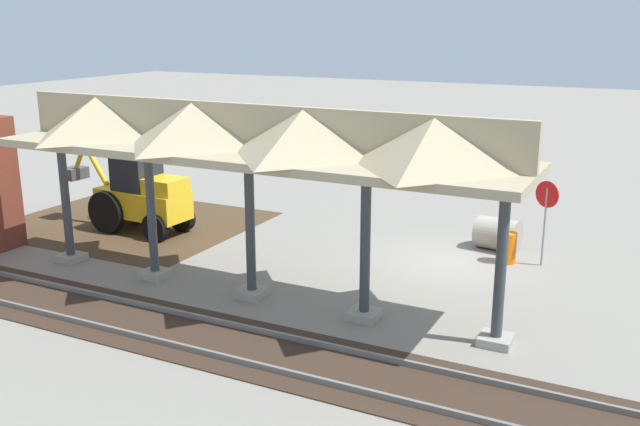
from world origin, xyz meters
The scene contains 9 objects.
ground_plane centered at (0.00, 0.00, 0.00)m, with size 120.00×120.00×0.00m, color gray.
dirt_work_zone centered at (11.08, 0.96, 0.00)m, with size 8.22×7.00×0.01m, color #4C3823.
platform_canopy centered at (3.69, 4.91, 4.15)m, with size 13.63×3.20×4.90m.
rail_tracks centered at (0.00, 7.49, 0.03)m, with size 60.00×2.58×0.15m.
stop_sign centered at (-2.48, -0.86, 1.79)m, with size 0.69×0.37×2.48m.
backhoe centered at (10.11, 1.55, 1.27)m, with size 5.09×1.84×2.82m.
dirt_mound centered at (12.19, 0.37, 0.00)m, with size 4.45×4.45×1.36m, color #4C3823.
concrete_pipe centered at (-0.99, -1.77, 0.49)m, with size 1.40×1.17×0.99m.
traffic_barrel centered at (-1.51, -0.67, 0.45)m, with size 0.56×0.56×0.90m, color orange.
Camera 1 is at (-5.48, 19.31, 6.81)m, focal length 40.00 mm.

